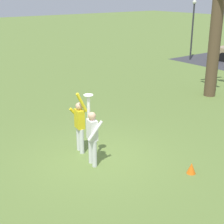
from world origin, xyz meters
name	(u,v)px	position (x,y,z in m)	size (l,w,h in m)	color
ground_plane	(97,158)	(0.00, 0.00, 0.00)	(120.00, 120.00, 0.00)	olive
person_catcher	(92,134)	(0.26, -0.31, 0.98)	(0.57, 0.49, 2.08)	silver
person_defender	(80,123)	(-0.70, -0.14, 0.98)	(0.59, 0.50, 2.04)	silver
frisbee_disc	(88,95)	(0.04, -0.27, 2.09)	(0.27, 0.27, 0.02)	white
bare_tree_tall	(217,25)	(-2.10, 8.28, 3.38)	(1.75, 1.63, 6.75)	brown
lamppost_by_lot	(193,24)	(-8.88, 14.75, 2.59)	(0.28, 0.28, 4.26)	#2D2D33
field_cone_orange	(191,168)	(2.37, 1.61, 0.16)	(0.26, 0.26, 0.32)	orange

